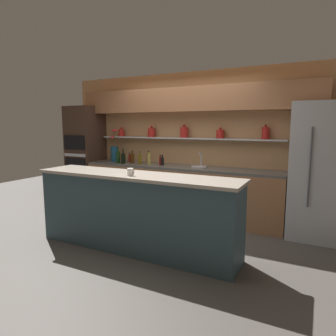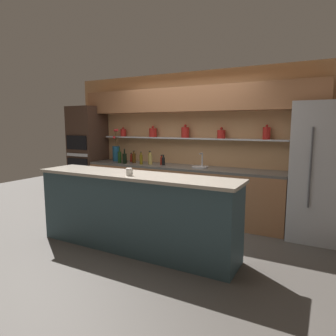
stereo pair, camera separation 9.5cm
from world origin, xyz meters
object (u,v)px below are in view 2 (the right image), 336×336
bottle_oil_6 (141,159)px  flower_vase (116,152)px  bottle_sauce_1 (131,158)px  bottle_sauce_4 (161,160)px  coffee_mug (129,172)px  sink_fixture (200,166)px  bottle_wine_3 (125,158)px  bottle_sauce_9 (163,161)px  bottle_spirit_2 (134,158)px  bottle_sauce_0 (125,158)px  refrigerator (324,172)px  bottle_spirit_7 (150,159)px  bottle_wine_8 (120,157)px  bottle_oil_5 (150,158)px  oven_tower (88,155)px

bottle_oil_6 → flower_vase: bearing=164.9°
bottle_sauce_1 → bottle_sauce_4: bearing=-8.7°
coffee_mug → sink_fixture: bearing=82.0°
flower_vase → bottle_sauce_1: bearing=10.6°
bottle_wine_3 → bottle_sauce_9: bottle_wine_3 is taller
bottle_sauce_1 → bottle_spirit_2: bearing=-37.5°
bottle_sauce_0 → bottle_spirit_2: (0.17, 0.07, 0.01)m
sink_fixture → refrigerator: bearing=-1.5°
bottle_sauce_0 → bottle_sauce_1: bearing=81.3°
bottle_spirit_7 → bottle_wine_8: (-0.65, -0.08, 0.02)m
bottle_sauce_9 → bottle_oil_6: bearing=-166.8°
bottle_wine_3 → coffee_mug: 1.98m
bottle_sauce_0 → refrigerator: bearing=0.1°
sink_fixture → bottle_spirit_7: (-0.98, -0.05, 0.07)m
bottle_sauce_9 → coffee_mug: bearing=-74.9°
refrigerator → bottle_spirit_2: 3.30m
bottle_sauce_9 → bottle_spirit_2: bearing=175.6°
bottle_spirit_2 → coffee_mug: bearing=-56.9°
bottle_sauce_0 → coffee_mug: bearing=-52.1°
bottle_wine_3 → bottle_oil_6: 0.34m
bottle_oil_5 → bottle_wine_8: (-0.55, -0.21, 0.02)m
sink_fixture → bottle_oil_6: bearing=-173.2°
oven_tower → bottle_spirit_7: 1.58m
flower_vase → bottle_oil_5: size_ratio=2.75×
bottle_spirit_2 → bottle_sauce_1: bearing=142.5°
flower_vase → bottle_oil_5: bearing=0.5°
bottle_wine_3 → bottle_sauce_0: bearing=126.1°
bottle_wine_8 → bottle_sauce_9: (0.92, 0.10, -0.04)m
bottle_sauce_0 → bottle_spirit_2: 0.18m
refrigerator → flower_vase: refrigerator is taller
bottle_oil_5 → bottle_oil_6: (-0.06, -0.21, -0.00)m
bottle_sauce_1 → bottle_sauce_9: bearing=-11.0°
oven_tower → bottle_sauce_4: 1.78m
refrigerator → bottle_spirit_7: 2.88m
refrigerator → bottle_oil_5: refrigerator is taller
bottle_spirit_2 → bottle_wine_8: size_ratio=0.76×
bottle_sauce_4 → bottle_wine_8: bottle_wine_8 is taller
bottle_sauce_9 → coffee_mug: same height
sink_fixture → bottle_sauce_4: size_ratio=1.53×
bottle_sauce_1 → bottle_wine_8: bottle_wine_8 is taller
bottle_wine_8 → bottle_oil_5: bearing=20.6°
bottle_sauce_0 → bottle_wine_3: bottle_wine_3 is taller
bottle_sauce_1 → bottle_sauce_9: 0.84m
bottle_sauce_0 → bottle_oil_6: bearing=-10.3°
sink_fixture → bottle_spirit_7: sink_fixture is taller
bottle_sauce_0 → bottle_oil_6: bottle_oil_6 is taller
bottle_sauce_0 → bottle_oil_5: size_ratio=0.83×
sink_fixture → bottle_wine_8: size_ratio=0.89×
flower_vase → bottle_sauce_9: size_ratio=3.42×
bottle_sauce_0 → bottle_sauce_9: bearing=1.3°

